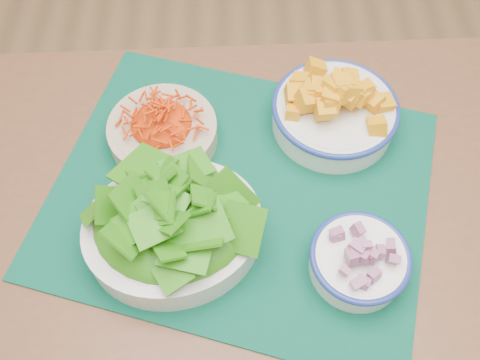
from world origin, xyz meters
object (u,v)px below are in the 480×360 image
at_px(table, 272,255).
at_px(onion_bowl, 359,259).
at_px(carrot_bowl, 162,127).
at_px(lettuce_bowl, 172,224).
at_px(placemat, 240,190).
at_px(squash_bowl, 336,107).

bearing_deg(table, onion_bowl, -32.96).
height_order(carrot_bowl, lettuce_bowl, lettuce_bowl).
bearing_deg(table, lettuce_bowl, -175.01).
bearing_deg(carrot_bowl, placemat, -38.65).
relative_size(table, lettuce_bowl, 3.99).
xyz_separation_m(squash_bowl, onion_bowl, (0.01, -0.27, -0.01)).
distance_m(lettuce_bowl, onion_bowl, 0.27).
distance_m(carrot_bowl, lettuce_bowl, 0.19).
relative_size(carrot_bowl, squash_bowl, 0.92).
height_order(table, squash_bowl, squash_bowl).
distance_m(table, lettuce_bowl, 0.22).
xyz_separation_m(table, squash_bowl, (0.11, 0.20, 0.15)).
bearing_deg(squash_bowl, onion_bowl, -88.76).
bearing_deg(lettuce_bowl, table, -6.47).
height_order(table, carrot_bowl, carrot_bowl).
xyz_separation_m(squash_bowl, lettuce_bowl, (-0.26, -0.22, 0.01)).
bearing_deg(lettuce_bowl, carrot_bowl, 85.21).
relative_size(carrot_bowl, onion_bowl, 1.32).
xyz_separation_m(placemat, carrot_bowl, (-0.13, 0.10, 0.04)).
height_order(carrot_bowl, squash_bowl, squash_bowl).
xyz_separation_m(carrot_bowl, squash_bowl, (0.29, 0.03, 0.01)).
distance_m(table, carrot_bowl, 0.28).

